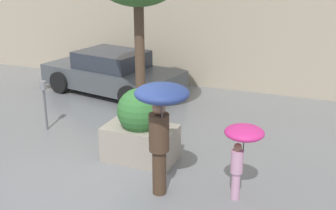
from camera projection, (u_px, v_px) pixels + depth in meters
name	position (u px, v px, depth m)	size (l,w,h in m)	color
ground_plane	(94.00, 184.00, 7.43)	(40.00, 40.00, 0.00)	slate
planter_box	(140.00, 128.00, 8.12)	(1.40, 0.88, 1.45)	#9E9384
person_adult	(161.00, 114.00, 6.57)	(0.85, 0.85, 1.96)	#473323
person_child	(242.00, 142.00, 6.65)	(0.63, 0.63, 1.28)	#D199B7
parked_car_near	(112.00, 73.00, 12.24)	(4.37, 2.52, 1.23)	#4C5156
parking_meter	(44.00, 95.00, 9.49)	(0.14, 0.14, 1.16)	#595B60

